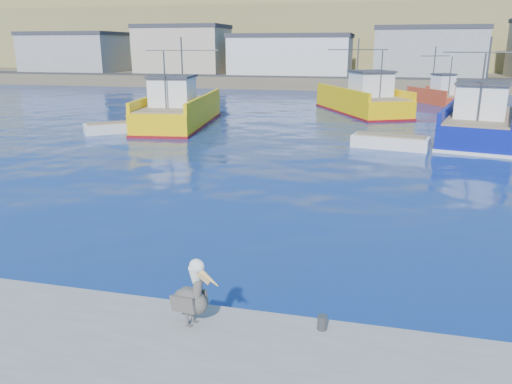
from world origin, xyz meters
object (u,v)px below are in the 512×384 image
Objects in this scene: trawler_yellow_a at (179,111)px; skiff_left at (115,129)px; skiff_mid at (390,143)px; pelican at (192,296)px; trawler_blue at (480,123)px; boat_orange at (437,94)px; trawler_yellow_b at (362,101)px.

skiff_left is at bearing -125.59° from trawler_yellow_a.
pelican reaches higher than skiff_mid.
trawler_blue is 1.75× the size of boat_orange.
trawler_blue reaches higher than skiff_mid.
trawler_yellow_a is at bearing -140.63° from trawler_yellow_b.
skiff_mid is at bearing -18.84° from trawler_yellow_a.
pelican is (-1.82, -38.75, 0.02)m from trawler_yellow_b.
boat_orange reaches higher than skiff_left.
trawler_yellow_a is 2.76× the size of skiff_mid.
skiff_mid reaches higher than skiff_left.
trawler_yellow_b is 22.63m from skiff_left.
trawler_blue is (8.02, -12.04, -0.03)m from trawler_yellow_b.
pelican is (-4.16, -22.32, 0.82)m from skiff_mid.
boat_orange reaches higher than pelican.
skiff_left is 18.93m from skiff_mid.
trawler_yellow_b is 1.81× the size of boat_orange.
skiff_mid is at bearing -101.04° from boat_orange.
trawler_yellow_b reaches higher than trawler_blue.
pelican is at bearing -100.81° from boat_orange.
boat_orange is 34.74m from skiff_left.
trawler_blue reaches higher than skiff_left.
trawler_yellow_a is 29.44m from boat_orange.
trawler_yellow_a is 8.84× the size of pelican.
trawler_yellow_a reaches higher than boat_orange.
trawler_yellow_b is (13.46, 11.04, -0.00)m from trawler_yellow_a.
pelican is (-9.84, -26.71, 0.05)m from trawler_blue.
trawler_blue is 3.01× the size of skiff_left.
trawler_blue is 7.22m from skiff_mid.
pelican is (-9.26, -48.46, 0.16)m from boat_orange.
trawler_blue is 8.58× the size of pelican.
skiff_mid is (15.79, -5.39, -0.80)m from trawler_yellow_a.
pelican reaches higher than skiff_left.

